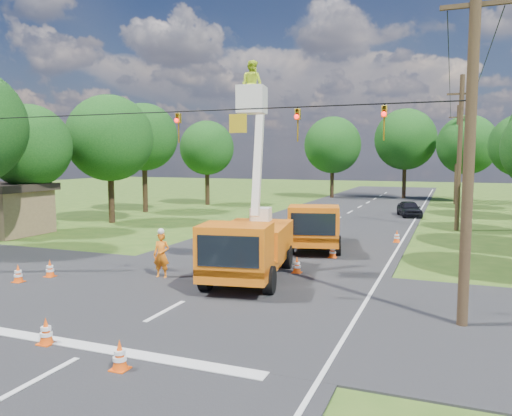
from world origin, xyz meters
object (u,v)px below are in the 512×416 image
at_px(traffic_cone_5, 18,274).
at_px(tree_left_e, 144,137).
at_px(tree_left_c, 29,146).
at_px(tree_left_f, 207,148).
at_px(tree_left_d, 110,138).
at_px(traffic_cone_0, 46,331).
at_px(pole_right_mid, 460,152).
at_px(traffic_cone_4, 50,269).
at_px(traffic_cone_7, 397,237).
at_px(tree_far_a, 333,145).
at_px(second_truck, 315,225).
at_px(distant_car, 409,209).
at_px(bucket_truck, 249,234).
at_px(shed, 0,208).
at_px(tree_far_b, 405,139).
at_px(pole_right_far, 457,154).
at_px(ground_worker, 161,255).
at_px(tree_far_c, 467,145).
at_px(traffic_cone_1, 120,355).
at_px(pole_right_near, 470,145).
at_px(traffic_cone_3, 333,251).

distance_m(traffic_cone_5, tree_left_e, 25.59).
relative_size(tree_left_c, tree_left_f, 0.96).
height_order(tree_left_d, tree_left_f, tree_left_d).
distance_m(traffic_cone_0, pole_right_mid, 27.69).
bearing_deg(tree_left_f, traffic_cone_4, -74.72).
bearing_deg(traffic_cone_7, tree_far_a, 109.40).
bearing_deg(second_truck, distant_car, 64.65).
bearing_deg(tree_left_d, tree_left_f, 89.24).
relative_size(bucket_truck, traffic_cone_4, 11.92).
relative_size(bucket_truck, shed, 1.54).
bearing_deg(tree_far_b, tree_far_a, -165.96).
xyz_separation_m(traffic_cone_0, pole_right_far, (9.89, 45.42, 4.75)).
relative_size(ground_worker, tree_far_c, 0.20).
height_order(traffic_cone_1, pole_right_mid, pole_right_mid).
bearing_deg(tree_left_e, pole_right_near, -41.01).
xyz_separation_m(traffic_cone_5, tree_far_c, (16.65, 42.89, 5.70)).
relative_size(second_truck, traffic_cone_4, 9.69).
xyz_separation_m(bucket_truck, distant_car, (4.15, 24.05, -1.15)).
xyz_separation_m(pole_right_far, tree_left_d, (-23.50, -25.00, 1.02)).
bearing_deg(tree_left_d, pole_right_far, 46.77).
height_order(ground_worker, tree_left_f, tree_left_f).
xyz_separation_m(traffic_cone_3, tree_far_b, (0.04, 36.94, 6.45)).
bearing_deg(tree_left_d, tree_far_a, 70.35).
relative_size(pole_right_near, tree_left_e, 1.06).
bearing_deg(tree_far_a, tree_far_b, 14.04).
xyz_separation_m(distant_car, traffic_cone_0, (-6.39, -32.25, -0.29)).
distance_m(pole_right_near, tree_far_b, 45.37).
xyz_separation_m(tree_left_c, tree_left_e, (-0.30, 13.00, 1.05)).
bearing_deg(distant_car, shed, -156.99).
bearing_deg(bucket_truck, second_truck, 75.66).
bearing_deg(shed, traffic_cone_1, -35.98).
xyz_separation_m(traffic_cone_3, tree_left_d, (-17.96, 6.94, 5.77)).
bearing_deg(traffic_cone_7, pole_right_mid, 63.80).
relative_size(bucket_truck, traffic_cone_0, 11.92).
distance_m(traffic_cone_7, shed, 24.05).
bearing_deg(tree_left_e, pole_right_mid, -4.52).
bearing_deg(pole_right_near, traffic_cone_5, -176.73).
relative_size(tree_left_f, tree_far_c, 0.92).
bearing_deg(tree_left_d, pole_right_near, -32.55).
xyz_separation_m(tree_left_e, tree_far_c, (26.30, 20.00, -0.43)).
relative_size(ground_worker, traffic_cone_3, 2.59).
distance_m(bucket_truck, pole_right_far, 38.15).
height_order(bucket_truck, distant_car, bucket_truck).
bearing_deg(tree_left_f, tree_far_c, 26.28).
distance_m(distant_car, traffic_cone_7, 13.23).
bearing_deg(bucket_truck, tree_left_c, 150.90).
bearing_deg(shed, second_truck, 6.53).
height_order(second_truck, ground_worker, second_truck).
bearing_deg(tree_left_e, tree_left_d, -75.58).
xyz_separation_m(traffic_cone_7, pole_right_near, (3.15, -13.60, 4.75)).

